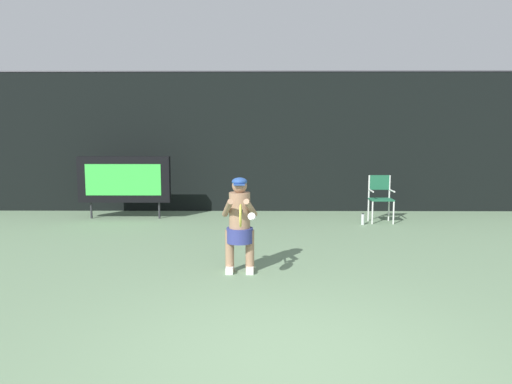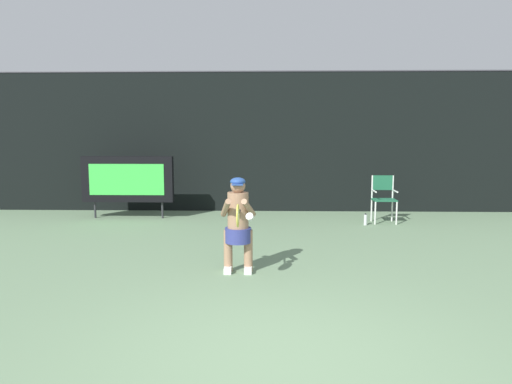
% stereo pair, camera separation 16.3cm
% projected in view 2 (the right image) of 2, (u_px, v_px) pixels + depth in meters
% --- Properties ---
extents(ground, '(18.00, 22.00, 0.03)m').
position_uv_depth(ground, '(282.00, 373.00, 4.14)').
color(ground, gray).
extents(backdrop_screen, '(18.00, 0.12, 3.66)m').
position_uv_depth(backdrop_screen, '(274.00, 142.00, 12.54)').
color(backdrop_screen, black).
rests_on(backdrop_screen, ground).
extents(scoreboard, '(2.20, 0.21, 1.50)m').
position_uv_depth(scoreboard, '(128.00, 179.00, 11.55)').
color(scoreboard, black).
rests_on(scoreboard, ground).
extents(umpire_chair, '(0.52, 0.44, 1.08)m').
position_uv_depth(umpire_chair, '(384.00, 196.00, 11.02)').
color(umpire_chair, white).
rests_on(umpire_chair, ground).
extents(water_bottle, '(0.07, 0.07, 0.27)m').
position_uv_depth(water_bottle, '(365.00, 220.00, 10.74)').
color(water_bottle, silver).
rests_on(water_bottle, ground).
extents(tennis_player, '(0.53, 0.61, 1.41)m').
position_uv_depth(tennis_player, '(238.00, 222.00, 7.05)').
color(tennis_player, white).
rests_on(tennis_player, ground).
extents(tennis_racket, '(0.03, 0.60, 0.31)m').
position_uv_depth(tennis_racket, '(238.00, 215.00, 6.41)').
color(tennis_racket, black).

